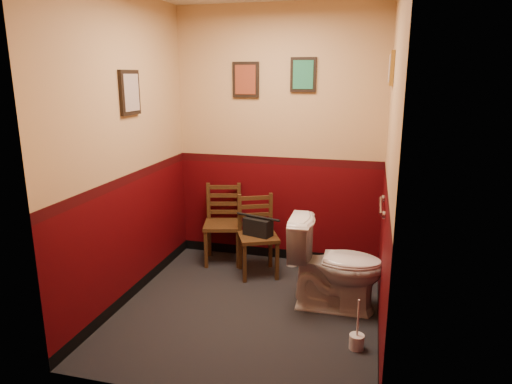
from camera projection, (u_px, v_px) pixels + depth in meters
floor at (249, 309)px, 4.02m from camera, size 2.20×2.40×0.00m
wall_back at (278, 138)px, 4.81m from camera, size 2.20×0.00×2.70m
wall_front at (192, 194)px, 2.56m from camera, size 2.20×0.00×2.70m
wall_left at (126, 152)px, 3.95m from camera, size 0.00×2.40×2.70m
wall_right at (390, 164)px, 3.41m from camera, size 0.00×2.40×2.70m
grab_bar at (381, 206)px, 3.76m from camera, size 0.05×0.56×0.06m
framed_print_back_a at (246, 80)px, 4.72m from camera, size 0.28×0.04×0.36m
framed_print_back_b at (303, 75)px, 4.56m from camera, size 0.26×0.04×0.34m
framed_print_left at (130, 93)px, 3.91m from camera, size 0.04×0.30×0.38m
framed_print_right at (391, 68)px, 3.81m from camera, size 0.04×0.34×0.28m
toilet at (335, 265)px, 3.94m from camera, size 0.82×0.47×0.80m
toilet_brush at (357, 341)px, 3.42m from camera, size 0.11×0.11×0.40m
chair_left at (223, 224)px, 4.97m from camera, size 0.48×0.48×0.85m
chair_right at (257, 235)px, 4.65m from camera, size 0.50×0.50×0.82m
handbag at (258, 227)px, 4.59m from camera, size 0.31×0.22×0.21m
tp_stack at (298, 254)px, 4.88m from camera, size 0.25×0.15×0.32m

